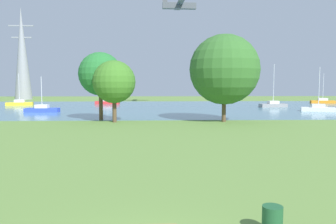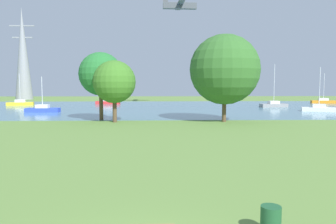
% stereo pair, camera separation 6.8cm
% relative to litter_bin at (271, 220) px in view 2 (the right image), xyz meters
% --- Properties ---
extents(ground_plane, '(160.00, 160.00, 0.00)m').
position_rel_litter_bin_xyz_m(ground_plane, '(-3.62, 20.40, -0.40)').
color(ground_plane, olive).
extents(litter_bin, '(0.56, 0.56, 0.80)m').
position_rel_litter_bin_xyz_m(litter_bin, '(0.00, 0.00, 0.00)').
color(litter_bin, '#1E512D').
rests_on(litter_bin, ground).
extents(water_surface, '(140.00, 40.00, 0.02)m').
position_rel_litter_bin_xyz_m(water_surface, '(-3.62, 48.40, -0.39)').
color(water_surface, teal).
rests_on(water_surface, ground).
extents(sailboat_red, '(4.86, 1.72, 5.41)m').
position_rel_litter_bin_xyz_m(sailboat_red, '(-13.14, 58.34, 0.05)').
color(sailboat_red, red).
rests_on(sailboat_red, water_surface).
extents(sailboat_gray, '(4.98, 2.25, 7.54)m').
position_rel_litter_bin_xyz_m(sailboat_gray, '(17.33, 48.73, 0.07)').
color(sailboat_gray, gray).
rests_on(sailboat_gray, water_surface).
extents(sailboat_yellow, '(5.02, 2.55, 6.06)m').
position_rel_litter_bin_xyz_m(sailboat_yellow, '(-29.24, 54.96, 0.05)').
color(sailboat_yellow, yellow).
rests_on(sailboat_yellow, water_surface).
extents(sailboat_white, '(5.03, 2.99, 6.57)m').
position_rel_litter_bin_xyz_m(sailboat_white, '(20.87, 39.53, 0.06)').
color(sailboat_white, white).
rests_on(sailboat_white, water_surface).
extents(sailboat_orange, '(5.01, 2.46, 6.27)m').
position_rel_litter_bin_xyz_m(sailboat_orange, '(31.76, 59.60, 0.05)').
color(sailboat_orange, orange).
rests_on(sailboat_orange, water_surface).
extents(sailboat_blue, '(4.81, 1.52, 5.15)m').
position_rel_litter_bin_xyz_m(sailboat_blue, '(-19.83, 39.76, 0.04)').
color(sailboat_blue, blue).
rests_on(sailboat_blue, water_surface).
extents(tree_west_near, '(4.88, 4.88, 7.68)m').
position_rel_litter_bin_xyz_m(tree_west_near, '(-9.50, 28.94, 4.82)').
color(tree_west_near, brown).
rests_on(tree_west_near, ground).
extents(tree_east_far, '(4.58, 4.58, 6.63)m').
position_rel_litter_bin_xyz_m(tree_east_far, '(-7.71, 26.85, 3.93)').
color(tree_east_far, brown).
rests_on(tree_east_far, ground).
extents(tree_mid_shore, '(7.57, 7.57, 9.45)m').
position_rel_litter_bin_xyz_m(tree_mid_shore, '(4.13, 26.91, 5.26)').
color(tree_mid_shore, brown).
rests_on(tree_mid_shore, ground).
extents(electricity_pylon, '(6.40, 4.40, 23.91)m').
position_rel_litter_bin_xyz_m(electricity_pylon, '(-38.31, 79.88, 11.57)').
color(electricity_pylon, gray).
rests_on(electricity_pylon, ground).
extents(light_aircraft, '(6.44, 8.44, 2.10)m').
position_rel_litter_bin_xyz_m(light_aircraft, '(1.13, 55.54, 18.53)').
color(light_aircraft, '#4C5156').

